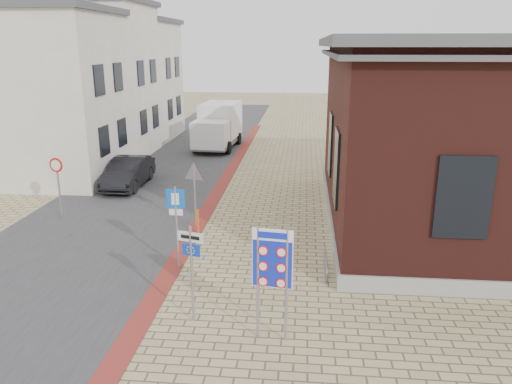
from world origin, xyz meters
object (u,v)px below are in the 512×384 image
at_px(sedan, 128,172).
at_px(essen_sign, 191,259).
at_px(border_sign, 272,261).
at_px(bollard, 198,222).
at_px(parking_sign, 176,213).
at_px(box_truck, 218,126).

bearing_deg(sedan, essen_sign, -64.78).
relative_size(border_sign, bollard, 2.89).
height_order(sedan, bollard, sedan).
relative_size(border_sign, essen_sign, 1.09).
bearing_deg(essen_sign, bollard, 116.38).
bearing_deg(essen_sign, parking_sign, 126.43).
bearing_deg(bollard, essen_sign, -79.24).
xyz_separation_m(border_sign, essen_sign, (-1.97, 0.59, -0.30)).
bearing_deg(essen_sign, box_truck, 113.59).
bearing_deg(essen_sign, sedan, 131.69).
bearing_deg(parking_sign, bollard, 92.66).
relative_size(sedan, box_truck, 0.75).
height_order(sedan, box_truck, box_truck).
relative_size(sedan, essen_sign, 1.70).
distance_m(sedan, border_sign, 14.53).
xyz_separation_m(sedan, border_sign, (7.68, -12.26, 1.25)).
xyz_separation_m(box_truck, parking_sign, (1.88, -18.37, 0.28)).
distance_m(sedan, parking_sign, 9.96).
xyz_separation_m(box_truck, essen_sign, (2.98, -21.28, 0.16)).
distance_m(box_truck, bollard, 15.62).
distance_m(border_sign, parking_sign, 4.66).
bearing_deg(parking_sign, sedan, 120.44).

